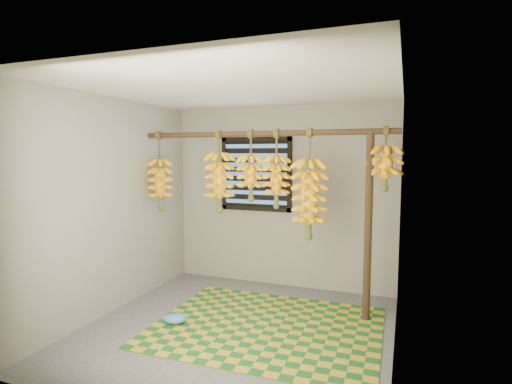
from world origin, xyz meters
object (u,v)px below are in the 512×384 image
at_px(banana_bunch_a, 160,184).
at_px(plastic_bag, 175,319).
at_px(banana_bunch_c, 251,178).
at_px(banana_bunch_d, 276,181).
at_px(banana_bunch_f, 385,168).
at_px(woven_mat, 267,327).
at_px(banana_bunch_b, 219,182).
at_px(banana_bunch_e, 309,199).
at_px(support_post, 368,228).

bearing_deg(banana_bunch_a, plastic_bag, -49.24).
xyz_separation_m(banana_bunch_c, banana_bunch_d, (0.31, -0.00, -0.04)).
distance_m(banana_bunch_c, banana_bunch_f, 1.48).
bearing_deg(woven_mat, banana_bunch_b, 145.54).
bearing_deg(banana_bunch_e, banana_bunch_d, -180.00).
xyz_separation_m(banana_bunch_e, banana_bunch_f, (0.79, 0.00, 0.35)).
bearing_deg(banana_bunch_f, banana_bunch_d, -180.00).
bearing_deg(banana_bunch_a, banana_bunch_f, 0.00).
xyz_separation_m(support_post, banana_bunch_f, (0.15, 0.00, 0.63)).
bearing_deg(support_post, banana_bunch_d, -180.00).
relative_size(woven_mat, banana_bunch_d, 2.55).
relative_size(banana_bunch_a, banana_bunch_f, 1.51).
relative_size(plastic_bag, banana_bunch_e, 0.20).
height_order(banana_bunch_e, banana_bunch_f, same).
bearing_deg(support_post, banana_bunch_a, 180.00).
bearing_deg(woven_mat, banana_bunch_f, 26.53).
xyz_separation_m(woven_mat, banana_bunch_f, (1.08, 0.54, 1.62)).
bearing_deg(banana_bunch_a, banana_bunch_c, 0.00).
height_order(banana_bunch_a, banana_bunch_c, same).
bearing_deg(banana_bunch_d, banana_bunch_a, 180.00).
relative_size(banana_bunch_b, banana_bunch_c, 1.18).
relative_size(banana_bunch_c, banana_bunch_e, 0.67).
bearing_deg(banana_bunch_d, plastic_bag, -135.96).
xyz_separation_m(plastic_bag, banana_bunch_a, (-0.70, 0.81, 1.33)).
bearing_deg(banana_bunch_a, banana_bunch_d, -0.00).
distance_m(banana_bunch_a, banana_bunch_d, 1.54).
relative_size(banana_bunch_d, banana_bunch_f, 1.36).
relative_size(plastic_bag, banana_bunch_b, 0.25).
xyz_separation_m(woven_mat, banana_bunch_c, (-0.39, 0.54, 1.49)).
distance_m(banana_bunch_b, banana_bunch_c, 0.41).
xyz_separation_m(banana_bunch_a, banana_bunch_f, (2.70, 0.00, 0.24)).
height_order(support_post, banana_bunch_c, banana_bunch_c).
distance_m(banana_bunch_c, banana_bunch_e, 0.72).
bearing_deg(woven_mat, banana_bunch_d, 98.06).
bearing_deg(banana_bunch_e, woven_mat, -118.90).
distance_m(banana_bunch_d, banana_bunch_e, 0.42).
bearing_deg(banana_bunch_e, banana_bunch_f, 0.00).
xyz_separation_m(banana_bunch_a, banana_bunch_e, (1.91, 0.00, -0.11)).
bearing_deg(banana_bunch_b, banana_bunch_f, 0.00).
xyz_separation_m(banana_bunch_a, banana_bunch_b, (0.83, -0.00, 0.05)).
xyz_separation_m(banana_bunch_b, banana_bunch_c, (0.40, 0.00, 0.06)).
distance_m(woven_mat, banana_bunch_f, 2.03).
distance_m(plastic_bag, banana_bunch_d, 1.83).
bearing_deg(support_post, banana_bunch_b, -180.00).
distance_m(woven_mat, banana_bunch_e, 1.41).
distance_m(woven_mat, banana_bunch_a, 2.20).
xyz_separation_m(support_post, woven_mat, (-0.93, -0.54, -0.99)).
bearing_deg(banana_bunch_c, plastic_bag, -123.17).
xyz_separation_m(support_post, banana_bunch_a, (-2.55, 0.00, 0.39)).
distance_m(support_post, banana_bunch_d, 1.11).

